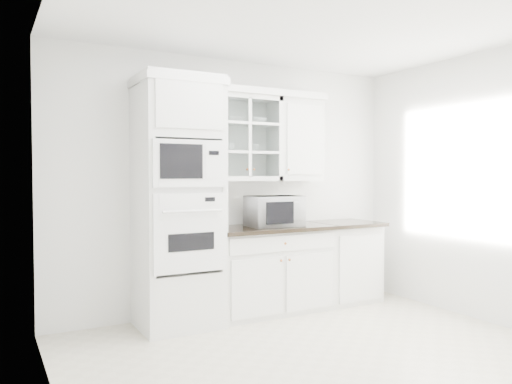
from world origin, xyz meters
TOP-DOWN VIEW (x-y plane):
  - ground at (0.00, 0.00)m, footprint 4.00×3.50m
  - room_shell at (0.00, 0.43)m, footprint 4.00×3.50m
  - oven_column at (-0.75, 1.42)m, footprint 0.76×0.68m
  - base_cabinet_run at (0.28, 1.45)m, footprint 1.32×0.67m
  - extra_base_cabinet at (1.28, 1.45)m, footprint 0.72×0.67m
  - upper_cabinet_glass at (0.03, 1.58)m, footprint 0.80×0.33m
  - upper_cabinet_solid at (0.71, 1.58)m, footprint 0.55×0.33m
  - crown_molding at (-0.07, 1.56)m, footprint 2.14×0.38m
  - countertop_microwave at (0.31, 1.40)m, footprint 0.59×0.50m
  - bowl_a at (-0.11, 1.57)m, footprint 0.24×0.24m
  - bowl_b at (0.21, 1.59)m, footprint 0.22×0.22m
  - cup_a at (-0.13, 1.59)m, footprint 0.11×0.11m
  - cup_b at (0.18, 1.60)m, footprint 0.09×0.09m

SIDE VIEW (x-z plane):
  - ground at x=0.00m, z-range 0.00..0.01m
  - base_cabinet_run at x=0.28m, z-range 0.00..0.92m
  - extra_base_cabinet at x=1.28m, z-range 0.00..0.92m
  - countertop_microwave at x=0.31m, z-range 0.92..1.24m
  - oven_column at x=-0.75m, z-range 0.00..2.40m
  - cup_b at x=0.18m, z-range 1.71..1.79m
  - cup_a at x=-0.13m, z-range 1.71..1.80m
  - room_shell at x=0.00m, z-range 0.43..3.13m
  - upper_cabinet_glass at x=0.03m, z-range 1.40..2.30m
  - upper_cabinet_solid at x=0.71m, z-range 1.40..2.30m
  - bowl_a at x=-0.11m, z-range 2.01..2.06m
  - bowl_b at x=0.21m, z-range 2.01..2.07m
  - crown_molding at x=-0.07m, z-range 2.30..2.37m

